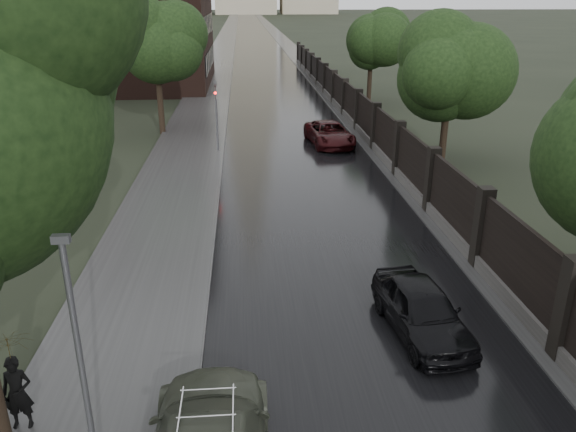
# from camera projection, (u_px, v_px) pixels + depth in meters

# --- Properties ---
(road) EXTENTS (8.00, 420.00, 0.02)m
(road) POSITION_uv_depth(u_px,v_px,m) (249.00, 23.00, 184.97)
(road) COLOR black
(road) RESTS_ON ground
(sidewalk_left) EXTENTS (4.00, 420.00, 0.16)m
(sidewalk_left) POSITION_uv_depth(u_px,v_px,m) (231.00, 23.00, 184.50)
(sidewalk_left) COLOR #2D2D2D
(sidewalk_left) RESTS_ON ground
(verge_right) EXTENTS (3.00, 420.00, 0.08)m
(verge_right) POSITION_uv_depth(u_px,v_px,m) (266.00, 23.00, 185.37)
(verge_right) COLOR #2D2D2D
(verge_right) RESTS_ON ground
(fence_right) EXTENTS (0.45, 75.72, 2.70)m
(fence_right) POSITION_uv_depth(u_px,v_px,m) (352.00, 109.00, 38.30)
(fence_right) COLOR #383533
(fence_right) RESTS_ON ground
(tree_left_far) EXTENTS (4.25, 4.25, 7.39)m
(tree_left_far) POSITION_uv_depth(u_px,v_px,m) (156.00, 49.00, 33.95)
(tree_left_far) COLOR black
(tree_left_far) RESTS_ON ground
(tree_right_b) EXTENTS (4.08, 4.08, 7.01)m
(tree_right_b) POSITION_uv_depth(u_px,v_px,m) (451.00, 67.00, 27.78)
(tree_right_b) COLOR black
(tree_right_b) RESTS_ON ground
(tree_right_c) EXTENTS (4.08, 4.08, 7.01)m
(tree_right_c) POSITION_uv_depth(u_px,v_px,m) (372.00, 40.00, 44.49)
(tree_right_c) COLOR black
(tree_right_c) RESTS_ON ground
(lamp_post) EXTENTS (0.25, 0.12, 5.11)m
(lamp_post) POSITION_uv_depth(u_px,v_px,m) (84.00, 380.00, 8.63)
(lamp_post) COLOR #59595E
(lamp_post) RESTS_ON ground
(traffic_light) EXTENTS (0.16, 0.32, 4.00)m
(traffic_light) POSITION_uv_depth(u_px,v_px,m) (216.00, 110.00, 30.62)
(traffic_light) COLOR #59595E
(traffic_light) RESTS_ON ground
(car_right_near) EXTENTS (2.07, 4.18, 1.37)m
(car_right_near) POSITION_uv_depth(u_px,v_px,m) (422.00, 310.00, 14.39)
(car_right_near) COLOR black
(car_right_near) RESTS_ON ground
(car_right_far) EXTENTS (2.75, 5.07, 1.35)m
(car_right_far) POSITION_uv_depth(u_px,v_px,m) (329.00, 134.00, 32.95)
(car_right_far) COLOR black
(car_right_far) RESTS_ON ground
(pedestrian_umbrella) EXTENTS (0.96, 0.97, 2.48)m
(pedestrian_umbrella) POSITION_uv_depth(u_px,v_px,m) (10.00, 356.00, 10.65)
(pedestrian_umbrella) COLOR black
(pedestrian_umbrella) RESTS_ON sidewalk_left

